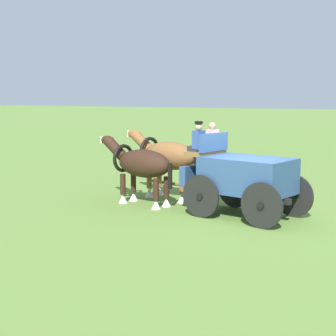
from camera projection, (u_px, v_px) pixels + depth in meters
name	position (u px, v px, depth m)	size (l,w,h in m)	color
ground_plane	(247.00, 217.00, 15.60)	(220.00, 220.00, 0.00)	olive
show_wagon	(243.00, 176.00, 15.54)	(5.57, 2.59, 2.76)	#2D4C7A
draft_horse_near	(141.00, 165.00, 17.24)	(3.07, 1.37, 2.16)	#331E14
draft_horse_off	(167.00, 157.00, 18.20)	(3.08, 1.41, 2.31)	brown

